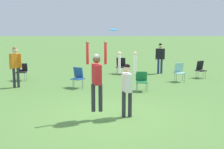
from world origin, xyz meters
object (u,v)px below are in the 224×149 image
object	(u,v)px
frisbee	(113,30)
camping_chair_4	(179,71)
camping_chair_1	(78,76)
camping_chair_3	(142,80)
person_spectator_near	(15,63)
camping_chair_5	(22,70)
camping_chair_2	(200,68)
camping_chair_0	(121,65)
person_spectator_far	(160,55)
person_jumping	(97,75)
person_defending	(127,83)

from	to	relation	value
frisbee	camping_chair_4	xyz separation A→B (m)	(3.35, 5.84, -2.13)
camping_chair_1	camping_chair_3	size ratio (longest dim) A/B	1.11
camping_chair_4	person_spectator_near	xyz separation A→B (m)	(-7.64, -1.37, 0.59)
person_spectator_near	camping_chair_5	bearing A→B (deg)	54.83
frisbee	camping_chair_2	world-z (taller)	frisbee
camping_chair_0	camping_chair_4	world-z (taller)	camping_chair_4
person_spectator_far	camping_chair_5	bearing A→B (deg)	-145.50
frisbee	person_spectator_far	xyz separation A→B (m)	(2.79, 8.31, -1.63)
camping_chair_2	person_spectator_near	world-z (taller)	person_spectator_near
frisbee	person_spectator_near	xyz separation A→B (m)	(-4.29, 4.46, -1.55)
person_jumping	person_spectator_far	world-z (taller)	person_jumping
frisbee	camping_chair_2	xyz separation A→B (m)	(4.70, 6.88, -2.16)
camping_chair_5	person_spectator_far	xyz separation A→B (m)	(7.31, 2.10, 0.52)
frisbee	camping_chair_4	distance (m)	7.06
person_jumping	frisbee	bearing A→B (deg)	-74.92
camping_chair_2	frisbee	bearing A→B (deg)	25.91
person_jumping	person_defending	xyz separation A→B (m)	(0.91, 0.25, -0.30)
person_jumping	camping_chair_2	distance (m)	8.90
camping_chair_0	camping_chair_3	size ratio (longest dim) A/B	1.11
frisbee	camping_chair_2	distance (m)	8.61
person_spectator_near	frisbee	bearing A→B (deg)	-88.67
person_jumping	camping_chair_0	size ratio (longest dim) A/B	2.31
person_spectator_near	person_spectator_far	bearing A→B (deg)	-14.01
camping_chair_2	camping_chair_1	bearing A→B (deg)	-8.00
camping_chair_0	person_spectator_far	xyz separation A→B (m)	(2.23, 0.07, 0.52)
person_jumping	camping_chair_3	distance (m)	4.46
frisbee	person_spectator_near	world-z (taller)	frisbee
person_jumping	camping_chair_1	xyz separation A→B (m)	(-1.02, 4.70, -0.84)
person_jumping	camping_chair_5	distance (m)	7.70
camping_chair_3	camping_chair_4	bearing A→B (deg)	-128.11
camping_chair_1	camping_chair_3	xyz separation A→B (m)	(2.77, -0.69, -0.04)
camping_chair_1	camping_chair_4	distance (m)	5.07
camping_chair_3	person_spectator_far	size ratio (longest dim) A/B	0.47
camping_chair_4	camping_chair_5	world-z (taller)	camping_chair_4
person_defending	camping_chair_4	distance (m)	6.59
frisbee	camping_chair_5	distance (m)	7.98
person_jumping	person_spectator_far	distance (m)	9.22
person_jumping	camping_chair_3	xyz separation A→B (m)	(1.76, 4.00, -0.89)
camping_chair_1	person_spectator_near	xyz separation A→B (m)	(-2.78, 0.06, 0.60)
camping_chair_0	camping_chair_4	xyz separation A→B (m)	(2.79, -2.41, 0.02)
camping_chair_4	camping_chair_1	bearing A→B (deg)	-2.05
camping_chair_4	camping_chair_3	bearing A→B (deg)	27.07
camping_chair_0	person_spectator_far	world-z (taller)	person_spectator_far
camping_chair_2	camping_chair_4	world-z (taller)	camping_chair_4
camping_chair_3	person_spectator_near	world-z (taller)	person_spectator_near
camping_chair_1	camping_chair_2	distance (m)	6.69
person_jumping	person_spectator_far	xyz separation A→B (m)	(3.29, 8.61, -0.33)
person_jumping	camping_chair_1	distance (m)	4.88
person_defending	person_spectator_far	distance (m)	8.69
frisbee	camping_chair_1	size ratio (longest dim) A/B	0.26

